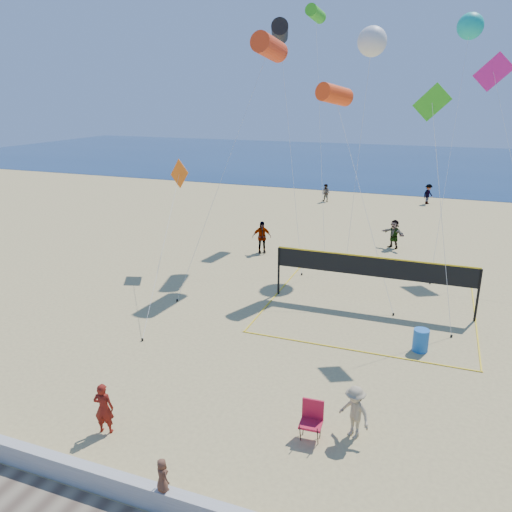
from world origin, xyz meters
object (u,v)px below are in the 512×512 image
(woman, at_px, (104,408))
(camp_chair, at_px, (312,417))
(volleyball_net, at_px, (373,273))
(trash_barrel, at_px, (421,340))

(woman, bearing_deg, camp_chair, -176.23)
(woman, distance_m, volleyball_net, 12.64)
(camp_chair, relative_size, trash_barrel, 1.45)
(volleyball_net, bearing_deg, woman, -116.74)
(woman, relative_size, volleyball_net, 0.17)
(woman, distance_m, trash_barrel, 11.16)
(woman, xyz_separation_m, volleyball_net, (5.57, 11.31, 0.84))
(woman, height_order, camp_chair, woman)
(woman, bearing_deg, volleyball_net, -130.92)
(trash_barrel, bearing_deg, volleyball_net, 124.06)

